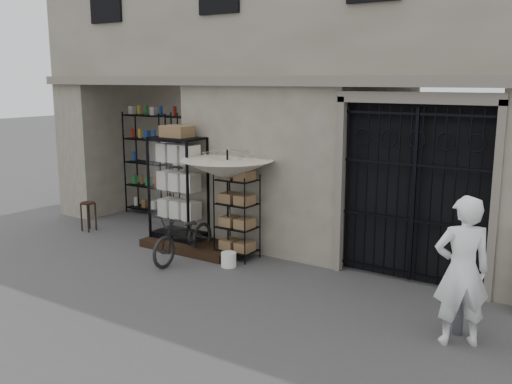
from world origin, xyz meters
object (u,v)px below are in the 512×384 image
Objects in this scene: white_bucket at (229,259)px; market_umbrella at (227,165)px; display_cabinet at (178,193)px; shopkeeper at (457,343)px; bicycle at (185,260)px; wire_rack at (237,218)px; wooden_stool at (89,216)px; steel_bollard at (459,308)px.

market_umbrella is at bearing 127.41° from white_bucket.
display_cabinet reaches higher than shopkeeper.
white_bucket is 0.93m from bicycle.
market_umbrella reaches higher than white_bucket.
display_cabinet reaches higher than bicycle.
wire_rack is at bearing -22.74° from display_cabinet.
bicycle is (0.74, -0.70, -1.06)m from display_cabinet.
bicycle is at bearing -63.46° from display_cabinet.
wooden_stool is at bearing 176.34° from white_bucket.
white_bucket is at bearing -52.59° from market_umbrella.
white_bucket is 4.03m from wooden_stool.
bicycle is at bearing -7.23° from wooden_stool.
wooden_stool is 0.33× the size of shopkeeper.
steel_bollard is at bearing -5.60° from wooden_stool.
white_bucket is 4.16m from steel_bollard.
display_cabinet is at bearing 133.58° from bicycle.
wire_rack reaches higher than shopkeeper.
wooden_stool is 8.27m from shopkeeper.
display_cabinet is 3.43× the size of wooden_stool.
steel_bollard is (5.77, -1.10, -0.69)m from display_cabinet.
display_cabinet is 5.91m from steel_bollard.
white_bucket is at bearing -3.66° from wooden_stool.
white_bucket is at bearing 5.44° from bicycle.
wire_rack is 0.83m from white_bucket.
display_cabinet is 6.08m from shopkeeper.
white_bucket is 4.26m from shopkeeper.
display_cabinet is 1.39× the size of wire_rack.
display_cabinet is 0.90× the size of market_umbrella.
bicycle reaches higher than shopkeeper.
steel_bollard is at bearing -18.88° from wire_rack.
shopkeeper is at bearing -10.58° from bicycle.
market_umbrella is 9.00× the size of white_bucket.
shopkeeper is at bearing -76.31° from steel_bollard.
wooden_stool reaches higher than white_bucket.
wire_rack is 0.82× the size of shopkeeper.
wooden_stool is (-3.67, -0.19, -1.42)m from market_umbrella.
market_umbrella is at bearing -47.66° from shopkeeper.
steel_bollard reaches higher than shopkeeper.
steel_bollard is (8.13, -0.80, 0.03)m from wooden_stool.
steel_bollard is at bearing -12.49° from market_umbrella.
bicycle is (-0.74, -0.63, -0.77)m from wire_rack.
market_umbrella is 1.27× the size of shopkeeper.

